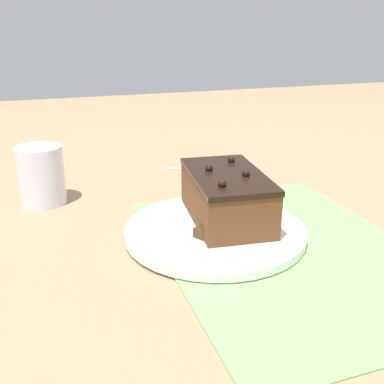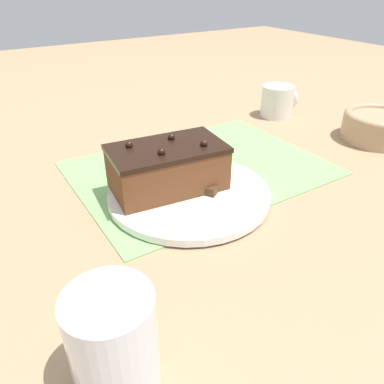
% 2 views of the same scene
% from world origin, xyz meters
% --- Properties ---
extents(ground_plane, '(3.00, 3.00, 0.00)m').
position_xyz_m(ground_plane, '(0.00, 0.00, 0.00)').
color(ground_plane, '#9E7F5B').
extents(placemat_woven, '(0.46, 0.34, 0.00)m').
position_xyz_m(placemat_woven, '(0.00, 0.00, 0.00)').
color(placemat_woven, '#7AB266').
rests_on(placemat_woven, ground_plane).
extents(cake_plate, '(0.27, 0.27, 0.01)m').
position_xyz_m(cake_plate, '(-0.07, -0.08, 0.01)').
color(cake_plate, white).
rests_on(cake_plate, placemat_woven).
extents(chocolate_cake, '(0.19, 0.13, 0.08)m').
position_xyz_m(chocolate_cake, '(-0.10, -0.05, 0.05)').
color(chocolate_cake, brown).
rests_on(chocolate_cake, cake_plate).
extents(serving_knife, '(0.12, 0.19, 0.01)m').
position_xyz_m(serving_knife, '(-0.08, -0.06, 0.02)').
color(serving_knife, '#472D19').
rests_on(serving_knife, cake_plate).
extents(drinking_glass, '(0.08, 0.08, 0.10)m').
position_xyz_m(drinking_glass, '(-0.30, -0.31, 0.05)').
color(drinking_glass, white).
rests_on(drinking_glass, ground_plane).
extents(small_bowl, '(0.15, 0.15, 0.06)m').
position_xyz_m(small_bowl, '(0.41, -0.09, 0.03)').
color(small_bowl, tan).
rests_on(small_bowl, ground_plane).
extents(coffee_mug, '(0.09, 0.08, 0.08)m').
position_xyz_m(coffee_mug, '(0.33, 0.15, 0.04)').
color(coffee_mug, silver).
rests_on(coffee_mug, ground_plane).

